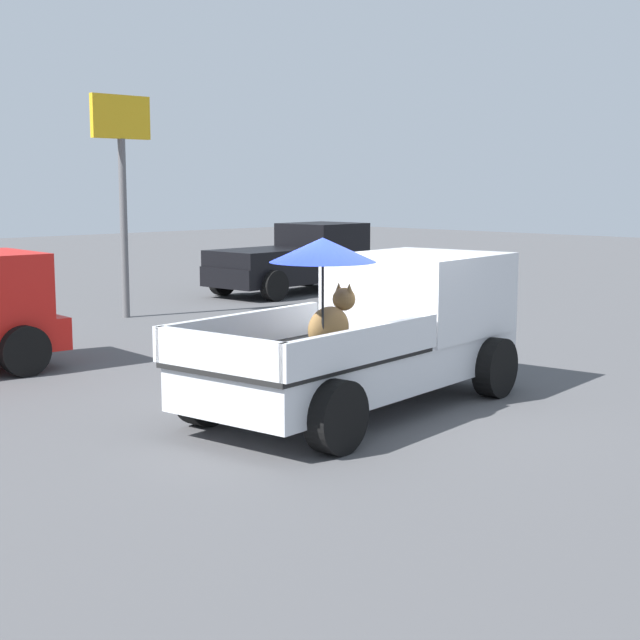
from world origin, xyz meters
TOP-DOWN VIEW (x-y plane):
  - ground_plane at (0.00, 0.00)m, footprint 80.00×80.00m
  - pickup_truck_main at (0.44, 0.04)m, footprint 5.23×2.71m
  - pickup_truck_far at (8.68, 10.20)m, footprint 4.88×2.34m
  - motel_sign at (2.72, 9.30)m, footprint 1.40×0.16m

SIDE VIEW (x-z plane):
  - ground_plane at x=0.00m, z-range 0.00..0.00m
  - pickup_truck_far at x=8.68m, z-range -0.03..1.77m
  - pickup_truck_main at x=0.44m, z-range -0.14..2.08m
  - motel_sign at x=2.72m, z-range 0.98..5.66m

